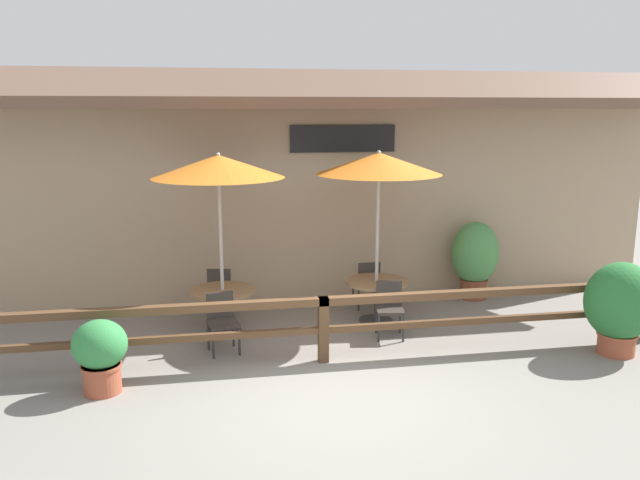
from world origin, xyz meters
The scene contains 14 objects.
ground_plane centered at (0.00, 0.00, 0.00)m, with size 60.00×60.00×0.00m, color gray.
building_facade centered at (0.00, 4.10, 2.16)m, with size 14.28×1.49×4.23m.
patio_railing centered at (0.00, 1.05, 0.70)m, with size 10.40×0.14×0.95m.
patio_umbrella_near centered at (-1.37, 2.51, 2.66)m, with size 2.04×2.04×2.87m.
dining_table_near centered at (-1.37, 2.51, 0.57)m, with size 1.04×1.04×0.71m.
chair_near_streetside centered at (-1.40, 1.70, 0.49)m, with size 0.49×0.49×0.87m.
chair_near_wallside centered at (-1.39, 3.33, 0.49)m, with size 0.50×0.50×0.87m.
patio_umbrella_middle centered at (1.18, 2.60, 2.66)m, with size 2.04×2.04×2.87m.
dining_table_middle centered at (1.18, 2.60, 0.57)m, with size 1.04×1.04×0.71m.
chair_middle_streetside centered at (1.20, 1.88, 0.49)m, with size 0.48×0.48×0.87m.
chair_middle_wallside centered at (1.21, 3.33, 0.49)m, with size 0.44×0.44×0.87m.
potted_plant_entrance_palm centered at (4.28, 0.60, 0.75)m, with size 1.03×0.93×1.38m.
potted_plant_corner_fern centered at (-2.93, 0.57, 0.53)m, with size 0.68×0.61×0.96m.
potted_plant_tall_tropical centered at (3.34, 3.55, 0.81)m, with size 0.87×0.79×1.48m.
Camera 1 is at (-1.48, -7.13, 3.51)m, focal length 35.00 mm.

